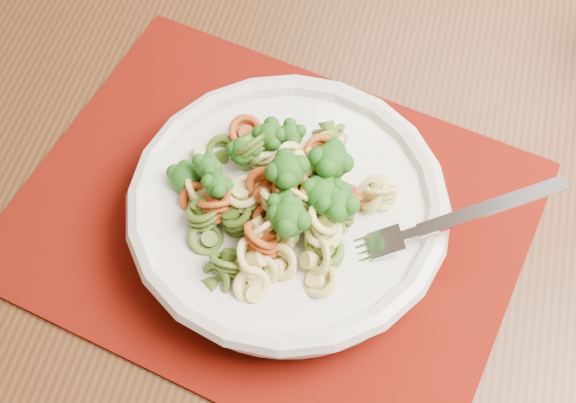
{
  "coord_description": "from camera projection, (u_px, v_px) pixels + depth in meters",
  "views": [
    {
      "loc": [
        -0.56,
        -0.62,
        1.28
      ],
      "look_at": [
        -0.57,
        -0.3,
        0.76
      ],
      "focal_mm": 50.0,
      "sensor_mm": 36.0,
      "label": 1
    }
  ],
  "objects": [
    {
      "name": "placemat",
      "position": [
        270.0,
        218.0,
        0.66
      ],
      "size": [
        0.49,
        0.44,
        0.0
      ],
      "primitive_type": "cube",
      "rotation": [
        0.0,
        0.0,
        -0.4
      ],
      "color": "#600C04",
      "rests_on": "dining_table"
    },
    {
      "name": "fork",
      "position": [
        386.0,
        242.0,
        0.59
      ],
      "size": [
        0.18,
        0.07,
        0.08
      ],
      "primitive_type": null,
      "rotation": [
        0.0,
        -0.35,
        0.24
      ],
      "color": "silver",
      "rests_on": "pasta_bowl"
    },
    {
      "name": "pasta_broccoli_heap",
      "position": [
        288.0,
        197.0,
        0.61
      ],
      "size": [
        0.21,
        0.21,
        0.06
      ],
      "primitive_type": null,
      "color": "#F0DB76",
      "rests_on": "pasta_bowl"
    },
    {
      "name": "pasta_bowl",
      "position": [
        288.0,
        209.0,
        0.63
      ],
      "size": [
        0.25,
        0.25,
        0.05
      ],
      "color": "beige",
      "rests_on": "placemat"
    },
    {
      "name": "dining_table",
      "position": [
        256.0,
        205.0,
        0.77
      ],
      "size": [
        1.61,
        1.2,
        0.71
      ],
      "rotation": [
        0.0,
        0.0,
        -0.19
      ],
      "color": "#4E2D15",
      "rests_on": "ground"
    }
  ]
}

